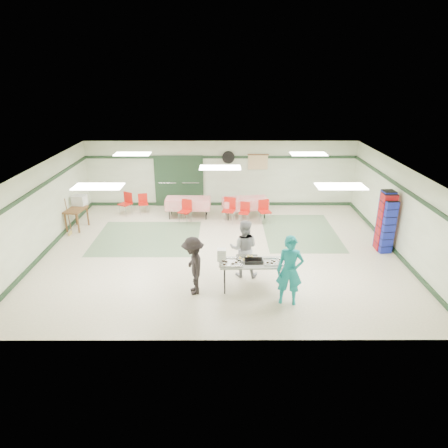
{
  "coord_description": "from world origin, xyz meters",
  "views": [
    {
      "loc": [
        0.09,
        -11.51,
        5.41
      ],
      "look_at": [
        0.11,
        -0.3,
        1.01
      ],
      "focal_mm": 32.0,
      "sensor_mm": 36.0,
      "label": 1
    }
  ],
  "objects_px": {
    "dining_table_a": "(245,203)",
    "crate_stack_blue_a": "(385,220)",
    "chair_d": "(186,209)",
    "broom": "(68,216)",
    "crate_stack_blue_b": "(387,226)",
    "serving_table": "(253,264)",
    "chair_loose_a": "(143,202)",
    "office_printer": "(79,200)",
    "printer_table": "(76,212)",
    "dining_table_b": "(188,203)",
    "chair_loose_b": "(127,201)",
    "volunteer_teal": "(290,271)",
    "crate_stack_red": "(385,222)",
    "chair_b": "(229,207)",
    "volunteer_grey": "(244,248)",
    "chair_a": "(245,210)",
    "chair_c": "(264,209)",
    "volunteer_dark": "(193,266)"
  },
  "relations": [
    {
      "from": "crate_stack_blue_b",
      "to": "office_printer",
      "type": "bearing_deg",
      "value": 166.71
    },
    {
      "from": "chair_b",
      "to": "chair_c",
      "type": "relative_size",
      "value": 1.09
    },
    {
      "from": "chair_b",
      "to": "broom",
      "type": "distance_m",
      "value": 5.67
    },
    {
      "from": "volunteer_grey",
      "to": "chair_a",
      "type": "bearing_deg",
      "value": -86.78
    },
    {
      "from": "chair_b",
      "to": "chair_loose_b",
      "type": "distance_m",
      "value": 4.09
    },
    {
      "from": "crate_stack_red",
      "to": "crate_stack_blue_b",
      "type": "relative_size",
      "value": 1.1
    },
    {
      "from": "chair_d",
      "to": "volunteer_teal",
      "type": "bearing_deg",
      "value": -38.57
    },
    {
      "from": "chair_c",
      "to": "printer_table",
      "type": "bearing_deg",
      "value": 170.97
    },
    {
      "from": "crate_stack_blue_b",
      "to": "volunteer_grey",
      "type": "bearing_deg",
      "value": -161.23
    },
    {
      "from": "chair_loose_a",
      "to": "broom",
      "type": "height_order",
      "value": "broom"
    },
    {
      "from": "volunteer_dark",
      "to": "chair_loose_a",
      "type": "xyz_separation_m",
      "value": [
        -2.42,
        6.07,
        -0.29
      ]
    },
    {
      "from": "serving_table",
      "to": "broom",
      "type": "bearing_deg",
      "value": 148.22
    },
    {
      "from": "chair_c",
      "to": "crate_stack_red",
      "type": "relative_size",
      "value": 0.46
    },
    {
      "from": "chair_c",
      "to": "chair_loose_b",
      "type": "bearing_deg",
      "value": 156.62
    },
    {
      "from": "volunteer_teal",
      "to": "crate_stack_red",
      "type": "xyz_separation_m",
      "value": [
        3.46,
        3.09,
        0.06
      ]
    },
    {
      "from": "broom",
      "to": "chair_d",
      "type": "bearing_deg",
      "value": 23.84
    },
    {
      "from": "chair_b",
      "to": "chair_loose_b",
      "type": "bearing_deg",
      "value": -177.71
    },
    {
      "from": "chair_loose_a",
      "to": "volunteer_teal",
      "type": "bearing_deg",
      "value": -66.74
    },
    {
      "from": "printer_table",
      "to": "chair_loose_a",
      "type": "bearing_deg",
      "value": 47.43
    },
    {
      "from": "crate_stack_blue_a",
      "to": "crate_stack_blue_b",
      "type": "distance_m",
      "value": 0.26
    },
    {
      "from": "chair_a",
      "to": "chair_b",
      "type": "height_order",
      "value": "chair_b"
    },
    {
      "from": "chair_loose_b",
      "to": "crate_stack_blue_a",
      "type": "relative_size",
      "value": 0.47
    },
    {
      "from": "crate_stack_red",
      "to": "chair_c",
      "type": "bearing_deg",
      "value": 145.54
    },
    {
      "from": "dining_table_a",
      "to": "crate_stack_blue_a",
      "type": "distance_m",
      "value": 5.14
    },
    {
      "from": "dining_table_b",
      "to": "chair_b",
      "type": "xyz_separation_m",
      "value": [
        1.58,
        -0.56,
        0.01
      ]
    },
    {
      "from": "chair_c",
      "to": "crate_stack_blue_b",
      "type": "height_order",
      "value": "crate_stack_blue_b"
    },
    {
      "from": "crate_stack_blue_b",
      "to": "office_printer",
      "type": "distance_m",
      "value": 10.58
    },
    {
      "from": "chair_c",
      "to": "chair_d",
      "type": "height_order",
      "value": "chair_d"
    },
    {
      "from": "chair_d",
      "to": "crate_stack_blue_b",
      "type": "xyz_separation_m",
      "value": [
        6.45,
        -2.58,
        0.32
      ]
    },
    {
      "from": "chair_loose_a",
      "to": "crate_stack_red",
      "type": "distance_m",
      "value": 8.95
    },
    {
      "from": "crate_stack_blue_a",
      "to": "printer_table",
      "type": "relative_size",
      "value": 2.0
    },
    {
      "from": "volunteer_grey",
      "to": "volunteer_teal",
      "type": "bearing_deg",
      "value": 132.92
    },
    {
      "from": "broom",
      "to": "office_printer",
      "type": "bearing_deg",
      "value": 92.9
    },
    {
      "from": "chair_a",
      "to": "broom",
      "type": "relative_size",
      "value": 0.59
    },
    {
      "from": "chair_loose_a",
      "to": "office_printer",
      "type": "relative_size",
      "value": 1.73
    },
    {
      "from": "printer_table",
      "to": "crate_stack_red",
      "type": "bearing_deg",
      "value": -1.51
    },
    {
      "from": "serving_table",
      "to": "chair_d",
      "type": "bearing_deg",
      "value": 113.36
    },
    {
      "from": "chair_c",
      "to": "chair_d",
      "type": "xyz_separation_m",
      "value": [
        -2.92,
        -0.0,
        0.01
      ]
    },
    {
      "from": "chair_d",
      "to": "chair_loose_b",
      "type": "xyz_separation_m",
      "value": [
        -2.39,
        0.85,
        0.01
      ]
    },
    {
      "from": "printer_table",
      "to": "broom",
      "type": "relative_size",
      "value": 0.73
    },
    {
      "from": "volunteer_grey",
      "to": "crate_stack_red",
      "type": "relative_size",
      "value": 0.87
    },
    {
      "from": "volunteer_grey",
      "to": "chair_loose_b",
      "type": "height_order",
      "value": "volunteer_grey"
    },
    {
      "from": "broom",
      "to": "dining_table_b",
      "type": "bearing_deg",
      "value": 30.98
    },
    {
      "from": "dining_table_b",
      "to": "volunteer_grey",
      "type": "bearing_deg",
      "value": -66.59
    },
    {
      "from": "serving_table",
      "to": "crate_stack_red",
      "type": "bearing_deg",
      "value": 28.36
    },
    {
      "from": "chair_c",
      "to": "office_printer",
      "type": "relative_size",
      "value": 1.92
    },
    {
      "from": "volunteer_teal",
      "to": "volunteer_grey",
      "type": "relative_size",
      "value": 1.08
    },
    {
      "from": "chair_d",
      "to": "broom",
      "type": "height_order",
      "value": "broom"
    },
    {
      "from": "volunteer_dark",
      "to": "office_printer",
      "type": "relative_size",
      "value": 3.4
    },
    {
      "from": "dining_table_b",
      "to": "chair_loose_b",
      "type": "relative_size",
      "value": 1.89
    }
  ]
}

